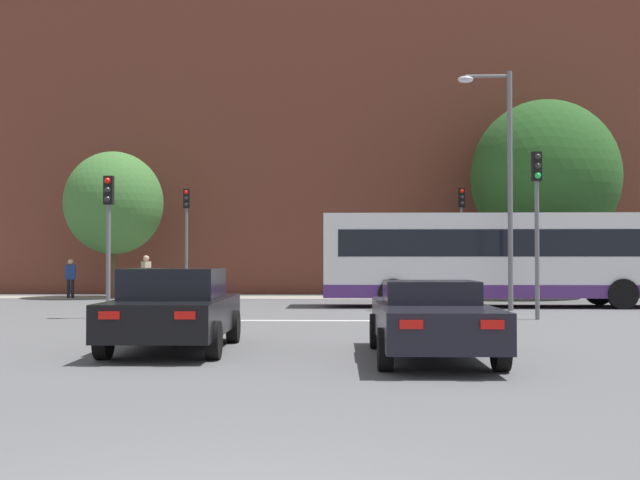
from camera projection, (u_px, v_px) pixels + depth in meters
name	position (u px, v px, depth m)	size (l,w,h in m)	color
stop_line_strip	(314.00, 321.00, 21.37)	(8.93, 0.30, 0.01)	silver
far_pavement	(327.00, 298.00, 33.95)	(69.93, 2.50, 0.01)	gray
brick_civic_building	(319.00, 121.00, 44.11)	(41.49, 13.93, 23.76)	brown
car_saloon_left	(174.00, 309.00, 14.44)	(2.10, 4.40, 1.48)	black
car_roadster_right	(431.00, 319.00, 13.28)	(1.95, 4.90, 1.28)	black
bus_crossing_lead	(500.00, 257.00, 27.60)	(12.12, 2.77, 3.18)	silver
traffic_light_near_left	(108.00, 222.00, 22.25)	(0.26, 0.31, 3.96)	slate
traffic_light_far_left	(186.00, 225.00, 33.32)	(0.26, 0.31, 4.56)	slate
traffic_light_near_right	(537.00, 208.00, 21.78)	(0.26, 0.31, 4.57)	slate
traffic_light_far_right	(462.00, 225.00, 33.07)	(0.26, 0.31, 4.58)	slate
street_lamp_junction	(502.00, 167.00, 25.61)	(1.74, 0.36, 7.67)	slate
pedestrian_waiting	(71.00, 275.00, 33.60)	(0.44, 0.31, 1.64)	black
pedestrian_walking_east	(146.00, 273.00, 33.77)	(0.37, 0.46, 1.80)	black
pedestrian_walking_west	(393.00, 274.00, 34.59)	(0.39, 0.46, 1.72)	#333851
tree_by_building	(545.00, 177.00, 34.09)	(6.27, 6.27, 8.42)	#4C3823
tree_kerbside	(114.00, 203.00, 34.01)	(4.16, 4.16, 6.21)	#4C3823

